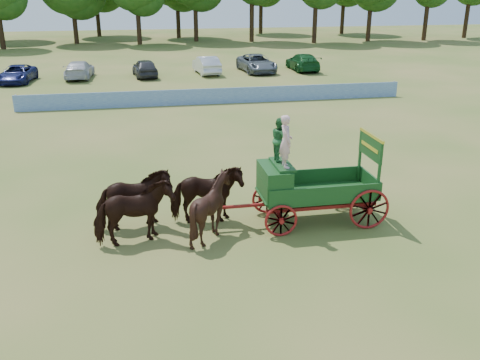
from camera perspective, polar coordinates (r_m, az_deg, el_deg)
name	(u,v)px	position (r m, az deg, el deg)	size (l,w,h in m)	color
ground	(317,205)	(19.95, 8.24, -2.64)	(160.00, 160.00, 0.00)	olive
horse_lead_left	(134,213)	(16.84, -11.24, -3.50)	(1.10, 2.43, 2.05)	black
horse_lead_right	(134,200)	(17.85, -11.27, -2.09)	(1.10, 2.43, 2.05)	black
horse_wheel_left	(211,207)	(16.96, -3.12, -2.93)	(1.66, 1.86, 2.05)	black
horse_wheel_right	(206,195)	(17.96, -3.60, -1.58)	(1.10, 2.43, 2.05)	black
farm_dray	(297,178)	(17.84, 6.06, 0.26)	(5.99, 2.00, 3.85)	maroon
sponsor_banner	(217,96)	(36.41, -2.44, 8.94)	(26.00, 0.08, 1.05)	#1C4B9C
parked_cars	(141,68)	(48.11, -10.49, 11.70)	(37.09, 7.13, 1.57)	silver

